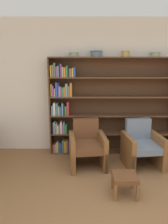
% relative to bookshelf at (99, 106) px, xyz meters
% --- Properties ---
extents(wall_back, '(12.00, 0.06, 2.75)m').
position_rel_bookshelf_xyz_m(wall_back, '(0.27, 0.17, 0.38)').
color(wall_back, silver).
rests_on(wall_back, ground).
extents(bookshelf, '(2.54, 0.30, 1.98)m').
position_rel_bookshelf_xyz_m(bookshelf, '(0.00, 0.00, 0.00)').
color(bookshelf, brown).
rests_on(bookshelf, ground).
extents(bowl_brass, '(0.20, 0.20, 0.09)m').
position_rel_bookshelf_xyz_m(bowl_brass, '(-0.53, -0.02, 1.04)').
color(bowl_brass, gray).
rests_on(bowl_brass, bookshelf).
extents(bowl_slate, '(0.25, 0.25, 0.12)m').
position_rel_bookshelf_xyz_m(bowl_slate, '(-0.09, -0.02, 1.06)').
color(bowl_slate, slate).
rests_on(bowl_slate, bookshelf).
extents(bowl_cream, '(0.17, 0.17, 0.12)m').
position_rel_bookshelf_xyz_m(bowl_cream, '(0.48, -0.02, 1.06)').
color(bowl_cream, tan).
rests_on(bowl_cream, bookshelf).
extents(bowl_olive, '(0.21, 0.21, 0.09)m').
position_rel_bookshelf_xyz_m(bowl_olive, '(1.06, -0.02, 1.04)').
color(bowl_olive, gray).
rests_on(bowl_olive, bookshelf).
extents(armchair_leather, '(0.71, 0.75, 0.83)m').
position_rel_bookshelf_xyz_m(armchair_leather, '(-0.27, -0.63, -0.62)').
color(armchair_leather, brown).
rests_on(armchair_leather, ground).
extents(armchair_cushioned, '(0.72, 0.75, 0.83)m').
position_rel_bookshelf_xyz_m(armchair_cushioned, '(0.74, -0.63, -0.62)').
color(armchair_cushioned, brown).
rests_on(armchair_cushioned, ground).
extents(footstool, '(0.35, 0.35, 0.31)m').
position_rel_bookshelf_xyz_m(footstool, '(0.26, -1.59, -0.74)').
color(footstool, brown).
rests_on(footstool, ground).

